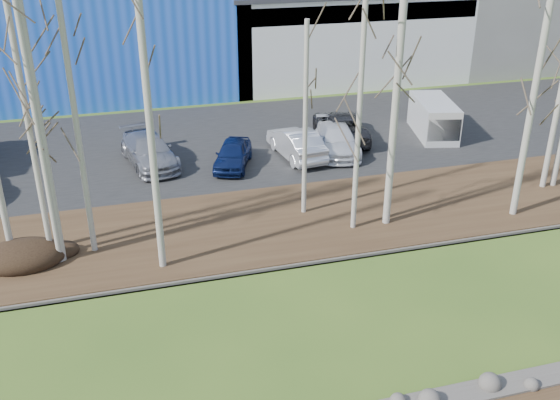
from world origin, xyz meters
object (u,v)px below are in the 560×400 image
object	(u,v)px
car_2	(233,154)
car_5	(337,139)
van_white	(434,119)
car_3	(296,143)
car_4	(340,126)
car_1	(149,151)

from	to	relation	value
car_2	car_5	distance (m)	5.92
car_2	car_5	xyz separation A→B (m)	(5.90, 0.52, 0.05)
van_white	car_3	bearing A→B (deg)	-159.07
car_4	van_white	size ratio (longest dim) A/B	1.14
car_2	car_1	bearing A→B (deg)	-177.87
car_2	car_5	size ratio (longest dim) A/B	0.79
car_4	car_5	bearing A→B (deg)	74.89
car_5	car_1	bearing A→B (deg)	-174.08
car_1	car_4	bearing A→B (deg)	-5.28
car_2	van_white	bearing A→B (deg)	28.84
car_4	car_2	bearing A→B (deg)	29.87
car_3	van_white	distance (m)	8.84
car_3	car_4	size ratio (longest dim) A/B	0.84
car_1	van_white	xyz separation A→B (m)	(16.40, 0.11, 0.25)
car_1	car_3	size ratio (longest dim) A/B	1.10
car_5	car_3	bearing A→B (deg)	-166.26
car_1	car_2	world-z (taller)	car_1
car_2	car_4	xyz separation A→B (m)	(6.80, 2.44, 0.11)
car_4	van_white	distance (m)	5.56
car_1	car_5	world-z (taller)	car_1
car_1	car_2	xyz separation A→B (m)	(4.11, -1.45, -0.09)
car_3	van_white	bearing A→B (deg)	-178.62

